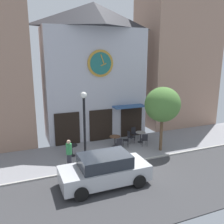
% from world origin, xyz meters
% --- Properties ---
extents(ground_plane, '(27.87, 9.68, 0.13)m').
position_xyz_m(ground_plane, '(0.00, -0.46, -0.02)').
color(ground_plane, gray).
extents(clock_building, '(7.48, 3.83, 9.81)m').
position_xyz_m(clock_building, '(0.52, 5.62, 5.06)').
color(clock_building, '#B2B2BC').
rests_on(clock_building, ground_plane).
extents(neighbor_building_right, '(6.46, 4.41, 13.78)m').
position_xyz_m(neighbor_building_right, '(8.50, 6.58, 6.89)').
color(neighbor_building_right, '#9E7A66').
rests_on(neighbor_building_right, ground_plane).
extents(street_lamp, '(0.36, 0.36, 4.19)m').
position_xyz_m(street_lamp, '(-1.61, 1.10, 2.13)').
color(street_lamp, black).
rests_on(street_lamp, ground_plane).
extents(street_tree, '(2.35, 2.12, 4.22)m').
position_xyz_m(street_tree, '(3.52, 0.98, 3.09)').
color(street_tree, brown).
rests_on(street_tree, ground_plane).
extents(cafe_table_near_curb, '(0.72, 0.72, 0.72)m').
position_xyz_m(cafe_table_near_curb, '(-2.15, 2.26, 0.51)').
color(cafe_table_near_curb, black).
rests_on(cafe_table_near_curb, ground_plane).
extents(cafe_table_center, '(0.74, 0.74, 0.76)m').
position_xyz_m(cafe_table_center, '(0.94, 2.67, 0.55)').
color(cafe_table_center, black).
rests_on(cafe_table_center, ground_plane).
extents(cafe_table_near_door, '(0.72, 0.72, 0.76)m').
position_xyz_m(cafe_table_near_door, '(2.99, 2.80, 0.54)').
color(cafe_table_near_door, black).
rests_on(cafe_table_near_door, ground_plane).
extents(cafe_chair_facing_wall, '(0.48, 0.48, 0.90)m').
position_xyz_m(cafe_chair_facing_wall, '(2.89, 3.58, 0.53)').
color(cafe_chair_facing_wall, black).
rests_on(cafe_chair_facing_wall, ground_plane).
extents(cafe_chair_mid_row, '(0.52, 0.52, 0.90)m').
position_xyz_m(cafe_chair_mid_row, '(1.72, 2.43, 0.53)').
color(cafe_chair_mid_row, black).
rests_on(cafe_chair_mid_row, ground_plane).
extents(cafe_chair_curbside, '(0.41, 0.41, 0.90)m').
position_xyz_m(cafe_chair_curbside, '(2.21, 2.90, 0.53)').
color(cafe_chair_curbside, black).
rests_on(cafe_chair_curbside, ground_plane).
extents(cafe_chair_under_awning, '(0.43, 0.43, 0.90)m').
position_xyz_m(cafe_chair_under_awning, '(0.86, 1.85, 0.53)').
color(cafe_chair_under_awning, black).
rests_on(cafe_chair_under_awning, ground_plane).
extents(cafe_chair_outer, '(0.49, 0.49, 0.90)m').
position_xyz_m(cafe_chair_outer, '(2.87, 2.00, 0.53)').
color(cafe_chair_outer, black).
rests_on(cafe_chair_outer, ground_plane).
extents(pedestrian_green, '(0.44, 0.44, 1.67)m').
position_xyz_m(pedestrian_green, '(-2.66, 0.66, 0.86)').
color(pedestrian_green, '#2D2D38').
rests_on(pedestrian_green, ground_plane).
extents(parked_car_silver, '(4.30, 2.02, 1.55)m').
position_xyz_m(parked_car_silver, '(-1.43, -1.68, 0.76)').
color(parked_car_silver, '#B7BABF').
rests_on(parked_car_silver, ground_plane).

